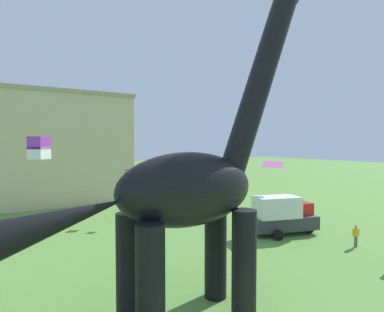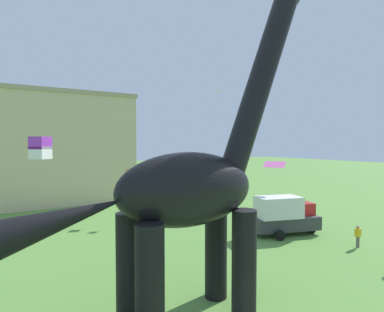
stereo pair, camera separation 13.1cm
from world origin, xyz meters
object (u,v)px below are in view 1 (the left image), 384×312
at_px(dinosaur_sculpture, 186,189).
at_px(kite_drifting, 129,170).
at_px(person_near_flyer, 356,234).
at_px(parked_box_truck, 282,214).
at_px(kite_mid_center, 217,91).
at_px(kite_high_left, 273,164).
at_px(kite_trailing, 39,148).

xyz_separation_m(dinosaur_sculpture, kite_drifting, (4.65, 18.18, -0.73)).
xyz_separation_m(dinosaur_sculpture, person_near_flyer, (15.54, 1.68, -4.65)).
bearing_deg(parked_box_truck, kite_mid_center, 96.87).
xyz_separation_m(kite_mid_center, kite_high_left, (-1.66, -10.29, -7.85)).
height_order(parked_box_truck, kite_trailing, kite_trailing).
relative_size(parked_box_truck, kite_high_left, 2.72).
relative_size(person_near_flyer, kite_high_left, 0.74).
relative_size(dinosaur_sculpture, kite_drifting, 13.99).
distance_m(parked_box_truck, kite_high_left, 4.37).
distance_m(parked_box_truck, kite_trailing, 19.09).
height_order(dinosaur_sculpture, kite_trailing, dinosaur_sculpture).
relative_size(kite_high_left, kite_trailing, 1.78).
xyz_separation_m(parked_box_truck, person_near_flyer, (1.96, -5.19, -0.66)).
height_order(kite_high_left, kite_trailing, kite_trailing).
bearing_deg(kite_high_left, parked_box_truck, -106.81).
xyz_separation_m(person_near_flyer, kite_drifting, (-10.89, 16.50, 3.92)).
relative_size(parked_box_truck, kite_drifting, 5.36).
bearing_deg(kite_drifting, person_near_flyer, -56.56).
bearing_deg(parked_box_truck, person_near_flyer, -52.23).
height_order(dinosaur_sculpture, person_near_flyer, dinosaur_sculpture).
distance_m(kite_mid_center, kite_high_left, 13.05).
distance_m(dinosaur_sculpture, parked_box_truck, 15.73).
relative_size(dinosaur_sculpture, kite_high_left, 7.09).
xyz_separation_m(dinosaur_sculpture, kite_high_left, (14.05, 8.43, 0.07)).
bearing_deg(kite_mid_center, person_near_flyer, -90.57).
height_order(kite_mid_center, kite_high_left, kite_mid_center).
relative_size(parked_box_truck, person_near_flyer, 3.68).
distance_m(dinosaur_sculpture, kite_drifting, 18.78).
height_order(person_near_flyer, kite_mid_center, kite_mid_center).
height_order(parked_box_truck, kite_drifting, kite_drifting).
relative_size(parked_box_truck, kite_trailing, 4.84).
bearing_deg(parked_box_truck, kite_high_left, 90.25).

